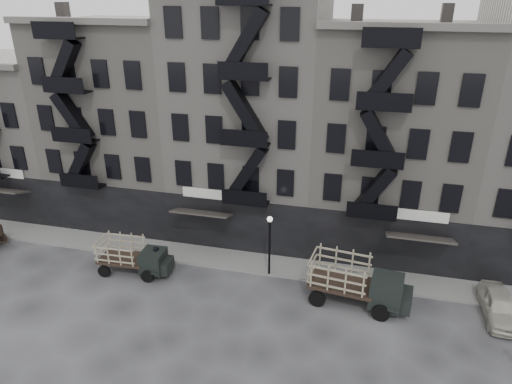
% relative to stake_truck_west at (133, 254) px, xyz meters
% --- Properties ---
extents(ground, '(140.00, 140.00, 0.00)m').
position_rel_stake_truck_west_xyz_m(ground, '(5.67, -0.89, -1.35)').
color(ground, '#38383A').
rests_on(ground, ground).
extents(sidewalk, '(55.00, 2.50, 0.15)m').
position_rel_stake_truck_west_xyz_m(sidewalk, '(5.67, 2.86, -1.28)').
color(sidewalk, slate).
rests_on(sidewalk, ground).
extents(building_west, '(10.00, 11.35, 13.20)m').
position_rel_stake_truck_west_xyz_m(building_west, '(-14.33, 8.93, 4.65)').
color(building_west, gray).
rests_on(building_west, ground).
extents(building_midwest, '(10.00, 11.35, 16.20)m').
position_rel_stake_truck_west_xyz_m(building_midwest, '(-4.33, 8.93, 6.15)').
color(building_midwest, gray).
rests_on(building_midwest, ground).
extents(building_center, '(10.00, 11.35, 18.20)m').
position_rel_stake_truck_west_xyz_m(building_center, '(5.67, 8.93, 7.15)').
color(building_center, gray).
rests_on(building_center, ground).
extents(building_mideast, '(10.00, 11.35, 16.20)m').
position_rel_stake_truck_west_xyz_m(building_mideast, '(15.67, 8.93, 6.15)').
color(building_mideast, gray).
rests_on(building_mideast, ground).
extents(lamp_post, '(0.36, 0.36, 4.28)m').
position_rel_stake_truck_west_xyz_m(lamp_post, '(8.67, 1.71, 1.43)').
color(lamp_post, black).
rests_on(lamp_post, ground).
extents(stake_truck_west, '(4.81, 2.15, 2.37)m').
position_rel_stake_truck_west_xyz_m(stake_truck_west, '(0.00, 0.00, 0.00)').
color(stake_truck_west, black).
rests_on(stake_truck_west, ground).
extents(stake_truck_east, '(6.00, 2.98, 2.90)m').
position_rel_stake_truck_west_xyz_m(stake_truck_east, '(14.18, 0.17, 0.30)').
color(stake_truck_east, black).
rests_on(stake_truck_east, ground).
extents(car_east, '(1.80, 4.30, 1.45)m').
position_rel_stake_truck_west_xyz_m(car_east, '(22.09, 0.81, -0.63)').
color(car_east, '#B7B4A4').
rests_on(car_east, ground).
extents(pedestrian_mid, '(1.04, 0.88, 1.90)m').
position_rel_stake_truck_west_xyz_m(pedestrian_mid, '(1.48, 0.31, -0.41)').
color(pedestrian_mid, black).
rests_on(pedestrian_mid, ground).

